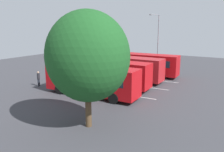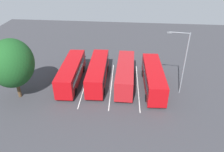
{
  "view_description": "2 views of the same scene",
  "coord_description": "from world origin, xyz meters",
  "px_view_note": "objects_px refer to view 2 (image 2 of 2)",
  "views": [
    {
      "loc": [
        -13.87,
        24.71,
        7.16
      ],
      "look_at": [
        0.47,
        1.05,
        1.12
      ],
      "focal_mm": 37.52,
      "sensor_mm": 36.0,
      "label": 1
    },
    {
      "loc": [
        -27.2,
        -2.7,
        17.45
      ],
      "look_at": [
        -0.16,
        -0.1,
        1.52
      ],
      "focal_mm": 34.84,
      "sensor_mm": 36.0,
      "label": 2
    }
  ],
  "objects_px": {
    "depot_tree": "(12,63)",
    "bus_far_left": "(153,77)",
    "bus_center_left": "(125,74)",
    "bus_far_right": "(71,72)",
    "pedestrian": "(82,55)",
    "bus_center_right": "(98,72)",
    "street_lamp": "(183,60)"
  },
  "relations": [
    {
      "from": "bus_far_right",
      "to": "depot_tree",
      "type": "height_order",
      "value": "depot_tree"
    },
    {
      "from": "bus_far_left",
      "to": "bus_center_left",
      "type": "distance_m",
      "value": 4.08
    },
    {
      "from": "depot_tree",
      "to": "bus_far_left",
      "type": "bearing_deg",
      "value": -77.78
    },
    {
      "from": "bus_center_right",
      "to": "pedestrian",
      "type": "relative_size",
      "value": 5.74
    },
    {
      "from": "pedestrian",
      "to": "depot_tree",
      "type": "xyz_separation_m",
      "value": [
        -11.93,
        6.04,
        4.0
      ]
    },
    {
      "from": "pedestrian",
      "to": "bus_center_right",
      "type": "bearing_deg",
      "value": 32.74
    },
    {
      "from": "pedestrian",
      "to": "street_lamp",
      "type": "xyz_separation_m",
      "value": [
        -8.88,
        -15.51,
        3.95
      ]
    },
    {
      "from": "bus_far_right",
      "to": "pedestrian",
      "type": "xyz_separation_m",
      "value": [
        7.61,
        0.12,
        -0.66
      ]
    },
    {
      "from": "bus_far_right",
      "to": "pedestrian",
      "type": "relative_size",
      "value": 5.74
    },
    {
      "from": "pedestrian",
      "to": "bus_far_left",
      "type": "bearing_deg",
      "value": 60.0
    },
    {
      "from": "bus_far_right",
      "to": "depot_tree",
      "type": "distance_m",
      "value": 8.24
    },
    {
      "from": "street_lamp",
      "to": "depot_tree",
      "type": "height_order",
      "value": "street_lamp"
    },
    {
      "from": "bus_far_left",
      "to": "bus_far_right",
      "type": "height_order",
      "value": "same"
    },
    {
      "from": "bus_far_left",
      "to": "pedestrian",
      "type": "xyz_separation_m",
      "value": [
        8.01,
        12.07,
        -0.66
      ]
    },
    {
      "from": "bus_center_right",
      "to": "depot_tree",
      "type": "distance_m",
      "value": 11.61
    },
    {
      "from": "bus_center_right",
      "to": "bus_far_right",
      "type": "distance_m",
      "value": 3.91
    },
    {
      "from": "bus_far_left",
      "to": "bus_center_right",
      "type": "xyz_separation_m",
      "value": [
        0.82,
        8.05,
        0.0
      ]
    },
    {
      "from": "bus_far_left",
      "to": "bus_center_left",
      "type": "bearing_deg",
      "value": 76.74
    },
    {
      "from": "depot_tree",
      "to": "bus_far_right",
      "type": "bearing_deg",
      "value": -54.96
    },
    {
      "from": "pedestrian",
      "to": "depot_tree",
      "type": "relative_size",
      "value": 0.22
    },
    {
      "from": "bus_center_left",
      "to": "pedestrian",
      "type": "xyz_separation_m",
      "value": [
        7.27,
        8.06,
        -0.66
      ]
    },
    {
      "from": "bus_center_right",
      "to": "street_lamp",
      "type": "relative_size",
      "value": 1.18
    },
    {
      "from": "bus_far_left",
      "to": "pedestrian",
      "type": "relative_size",
      "value": 5.75
    },
    {
      "from": "bus_center_left",
      "to": "street_lamp",
      "type": "height_order",
      "value": "street_lamp"
    },
    {
      "from": "bus_far_left",
      "to": "bus_center_left",
      "type": "height_order",
      "value": "same"
    },
    {
      "from": "bus_center_left",
      "to": "depot_tree",
      "type": "bearing_deg",
      "value": 108.44
    },
    {
      "from": "pedestrian",
      "to": "depot_tree",
      "type": "bearing_deg",
      "value": -23.27
    },
    {
      "from": "bus_far_left",
      "to": "bus_center_left",
      "type": "relative_size",
      "value": 1.01
    },
    {
      "from": "bus_center_left",
      "to": "bus_center_right",
      "type": "bearing_deg",
      "value": 88.99
    },
    {
      "from": "bus_far_right",
      "to": "street_lamp",
      "type": "relative_size",
      "value": 1.18
    },
    {
      "from": "bus_center_right",
      "to": "depot_tree",
      "type": "height_order",
      "value": "depot_tree"
    },
    {
      "from": "bus_center_left",
      "to": "street_lamp",
      "type": "xyz_separation_m",
      "value": [
        -1.61,
        -7.45,
        3.29
      ]
    }
  ]
}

